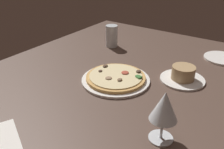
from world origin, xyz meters
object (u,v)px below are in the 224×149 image
object	(u,v)px
ramekin_on_saucer	(183,75)
wine_glass_far	(164,108)
pizza_main	(116,78)
side_plate	(222,58)
water_glass	(112,37)

from	to	relation	value
ramekin_on_saucer	wine_glass_far	size ratio (longest dim) A/B	1.16
pizza_main	wine_glass_far	distance (cm)	37.74
side_plate	water_glass	bearing A→B (deg)	-73.31
pizza_main	ramekin_on_saucer	xyz separation A→B (cm)	(-16.00, 22.40, 1.23)
ramekin_on_saucer	water_glass	bearing A→B (deg)	-108.57
side_plate	pizza_main	bearing A→B (deg)	-32.74
ramekin_on_saucer	wine_glass_far	xyz separation A→B (cm)	(37.13, 7.35, 8.41)
water_glass	side_plate	distance (cm)	57.38
ramekin_on_saucer	water_glass	distance (cm)	48.94
wine_glass_far	side_plate	xyz separation A→B (cm)	(-69.12, 1.10, -10.39)
wine_glass_far	pizza_main	bearing A→B (deg)	-125.39
water_glass	side_plate	xyz separation A→B (cm)	(-16.43, 54.78, -4.68)
pizza_main	water_glass	distance (cm)	39.80
water_glass	side_plate	world-z (taller)	water_glass
pizza_main	ramekin_on_saucer	size ratio (longest dim) A/B	1.53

